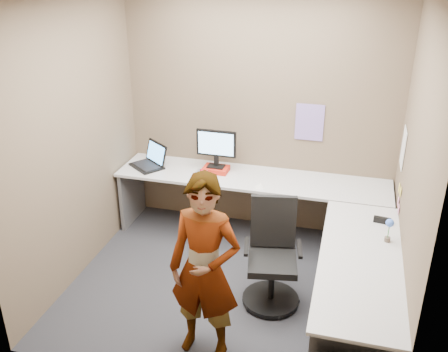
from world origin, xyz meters
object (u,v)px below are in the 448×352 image
(person, at_px, (205,269))
(desk, at_px, (282,220))
(monitor, at_px, (216,145))
(office_chair, at_px, (272,262))

(person, bearing_deg, desk, 76.01)
(person, bearing_deg, monitor, 107.37)
(desk, relative_size, person, 1.91)
(office_chair, xyz_separation_m, person, (-0.39, -0.77, 0.38))
(desk, height_order, person, person)
(office_chair, relative_size, person, 0.63)
(desk, distance_m, person, 1.32)
(monitor, height_order, person, person)
(monitor, relative_size, office_chair, 0.45)
(desk, bearing_deg, office_chair, -91.22)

